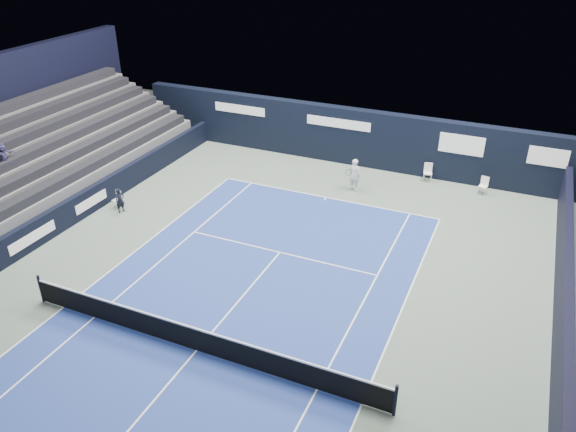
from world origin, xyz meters
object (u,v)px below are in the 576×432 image
at_px(tennis_net, 195,338).
at_px(tennis_player, 355,175).
at_px(folding_chair_back_a, 428,169).
at_px(folding_chair_back_b, 484,184).
at_px(line_judge_chair, 118,198).

bearing_deg(tennis_net, tennis_player, 85.93).
distance_m(folding_chair_back_a, folding_chair_back_b, 2.88).
bearing_deg(folding_chair_back_b, line_judge_chair, -141.49).
bearing_deg(folding_chair_back_a, tennis_player, -153.51).
xyz_separation_m(folding_chair_back_a, folding_chair_back_b, (2.84, -0.45, -0.13)).
relative_size(folding_chair_back_b, line_judge_chair, 1.08).
distance_m(folding_chair_back_b, line_judge_chair, 17.72).
height_order(folding_chair_back_a, folding_chair_back_b, folding_chair_back_a).
distance_m(folding_chair_back_b, tennis_player, 6.36).
xyz_separation_m(folding_chair_back_a, line_judge_chair, (-12.73, -8.90, -0.16)).
distance_m(line_judge_chair, tennis_net, 11.15).
relative_size(line_judge_chair, tennis_player, 0.49).
bearing_deg(folding_chair_back_a, tennis_net, -118.09).
height_order(folding_chair_back_a, line_judge_chair, folding_chair_back_a).
xyz_separation_m(line_judge_chair, tennis_player, (9.61, 6.25, 0.37)).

